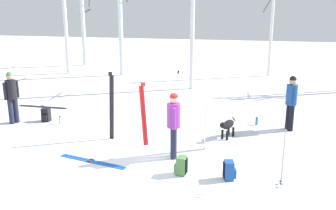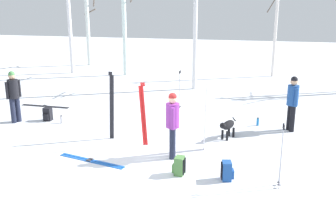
# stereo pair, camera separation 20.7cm
# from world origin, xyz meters

# --- Properties ---
(ground_plane) EXTENTS (60.00, 60.00, 0.00)m
(ground_plane) POSITION_xyz_m (0.00, 0.00, 0.00)
(ground_plane) COLOR white
(person_0) EXTENTS (0.34, 0.49, 1.72)m
(person_0) POSITION_xyz_m (3.98, 3.05, 0.98)
(person_0) COLOR black
(person_0) RESTS_ON ground_plane
(person_1) EXTENTS (0.34, 0.47, 1.72)m
(person_1) POSITION_xyz_m (-4.82, 1.93, 0.98)
(person_1) COLOR #1E2338
(person_1) RESTS_ON ground_plane
(person_2) EXTENTS (0.34, 0.51, 1.72)m
(person_2) POSITION_xyz_m (0.85, 0.21, 0.98)
(person_2) COLOR #1E2338
(person_2) RESTS_ON ground_plane
(dog) EXTENTS (0.45, 0.84, 0.57)m
(dog) POSITION_xyz_m (2.13, 1.91, 0.39)
(dog) COLOR black
(dog) RESTS_ON ground_plane
(ski_pair_planted_0) EXTENTS (0.08, 0.23, 1.86)m
(ski_pair_planted_0) POSITION_xyz_m (1.60, 0.86, 0.92)
(ski_pair_planted_0) COLOR white
(ski_pair_planted_0) RESTS_ON ground_plane
(ski_pair_planted_1) EXTENTS (0.21, 0.04, 1.99)m
(ski_pair_planted_1) POSITION_xyz_m (-1.14, 1.17, 0.99)
(ski_pair_planted_1) COLOR black
(ski_pair_planted_1) RESTS_ON ground_plane
(ski_pair_planted_2) EXTENTS (0.23, 0.07, 1.79)m
(ski_pair_planted_2) POSITION_xyz_m (-0.11, 0.87, 0.89)
(ski_pair_planted_2) COLOR red
(ski_pair_planted_2) RESTS_ON ground_plane
(ski_pair_lying_0) EXTENTS (1.91, 0.63, 0.05)m
(ski_pair_lying_0) POSITION_xyz_m (-1.09, -0.49, 0.01)
(ski_pair_lying_0) COLOR blue
(ski_pair_lying_0) RESTS_ON ground_plane
(ski_pair_lying_1) EXTENTS (1.95, 0.22, 0.05)m
(ski_pair_lying_1) POSITION_xyz_m (-4.90, 3.87, 0.01)
(ski_pair_lying_1) COLOR black
(ski_pair_lying_1) RESTS_ON ground_plane
(ski_poles_0) EXTENTS (0.07, 0.25, 1.44)m
(ski_poles_0) POSITION_xyz_m (0.16, 4.70, 0.77)
(ski_poles_0) COLOR #B2B2BC
(ski_poles_0) RESTS_ON ground_plane
(ski_poles_1) EXTENTS (0.07, 0.22, 1.43)m
(ski_poles_1) POSITION_xyz_m (3.45, -0.86, 0.76)
(ski_poles_1) COLOR #B2B2BC
(ski_poles_1) RESTS_ON ground_plane
(backpack_0) EXTENTS (0.30, 0.28, 0.44)m
(backpack_0) POSITION_xyz_m (1.22, -0.75, 0.21)
(backpack_0) COLOR #4C7F3F
(backpack_0) RESTS_ON ground_plane
(backpack_1) EXTENTS (0.32, 0.30, 0.44)m
(backpack_1) POSITION_xyz_m (2.32, -0.78, 0.21)
(backpack_1) COLOR #1E4C99
(backpack_1) RESTS_ON ground_plane
(backpack_2) EXTENTS (0.27, 0.30, 0.44)m
(backpack_2) POSITION_xyz_m (-3.89, 2.32, 0.21)
(backpack_2) COLOR black
(backpack_2) RESTS_ON ground_plane
(water_bottle_0) EXTENTS (0.08, 0.08, 0.27)m
(water_bottle_0) POSITION_xyz_m (3.00, 3.33, 0.13)
(water_bottle_0) COLOR #1E72BF
(water_bottle_0) RESTS_ON ground_plane
(water_bottle_1) EXTENTS (0.08, 0.08, 0.27)m
(water_bottle_1) POSITION_xyz_m (-3.29, 2.14, 0.13)
(water_bottle_1) COLOR silver
(water_bottle_1) RESTS_ON ground_plane
(birch_tree_0) EXTENTS (1.28, 1.07, 5.46)m
(birch_tree_0) POSITION_xyz_m (-7.16, 13.16, 2.87)
(birch_tree_0) COLOR silver
(birch_tree_0) RESTS_ON ground_plane
(birch_tree_1) EXTENTS (1.94, 1.91, 6.33)m
(birch_tree_1) POSITION_xyz_m (-6.99, 10.46, 3.41)
(birch_tree_1) COLOR silver
(birch_tree_1) RESTS_ON ground_plane
(birch_tree_2) EXTENTS (1.43, 1.32, 6.59)m
(birch_tree_2) POSITION_xyz_m (-3.95, 10.56, 3.46)
(birch_tree_2) COLOR silver
(birch_tree_2) RESTS_ON ground_plane
(birch_tree_3) EXTENTS (1.27, 1.58, 6.51)m
(birch_tree_3) POSITION_xyz_m (0.20, 8.08, 3.36)
(birch_tree_3) COLOR silver
(birch_tree_3) RESTS_ON ground_plane
(birch_tree_4) EXTENTS (1.49, 1.31, 5.58)m
(birch_tree_4) POSITION_xyz_m (3.76, 11.89, 2.97)
(birch_tree_4) COLOR silver
(birch_tree_4) RESTS_ON ground_plane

